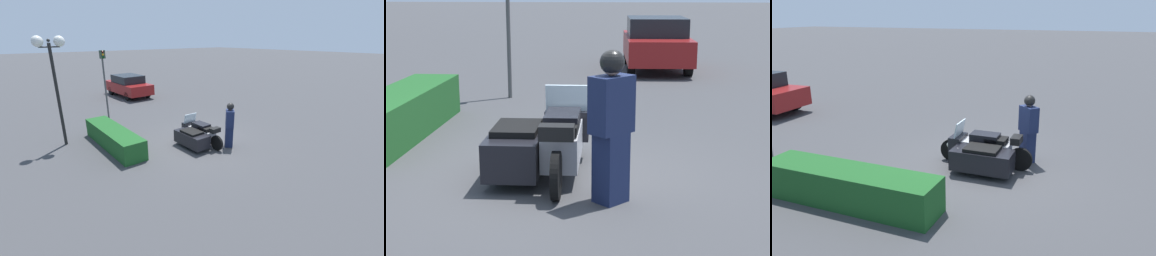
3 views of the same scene
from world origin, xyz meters
TOP-DOWN VIEW (x-y plane):
  - ground_plane at (0.00, 0.00)m, footprint 160.00×160.00m
  - police_motorcycle at (0.05, 0.24)m, footprint 2.50×1.27m
  - officer_rider at (-0.94, -0.76)m, footprint 0.57×0.56m
  - hedge_bush_curbside at (1.99, 2.92)m, footprint 4.01×0.91m
  - parked_car_background at (10.52, -1.85)m, footprint 4.38×2.00m

SIDE VIEW (x-z plane):
  - ground_plane at x=0.00m, z-range 0.00..0.00m
  - hedge_bush_curbside at x=1.99m, z-range 0.00..0.77m
  - police_motorcycle at x=0.05m, z-range -0.11..1.02m
  - parked_car_background at x=10.52m, z-range 0.03..1.61m
  - officer_rider at x=-0.94m, z-range 0.05..1.88m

